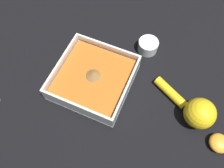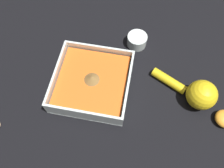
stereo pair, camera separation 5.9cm
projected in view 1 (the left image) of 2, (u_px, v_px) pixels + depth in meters
ground_plane at (107, 82)px, 0.63m from camera, size 4.00×4.00×0.00m
square_dish at (94, 79)px, 0.61m from camera, size 0.20×0.20×0.06m
spice_bowl at (148, 46)px, 0.66m from camera, size 0.06×0.06×0.04m
lemon_squeezer at (196, 111)px, 0.55m from camera, size 0.11×0.17×0.08m
lemon_half at (219, 143)px, 0.53m from camera, size 0.05×0.05×0.03m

